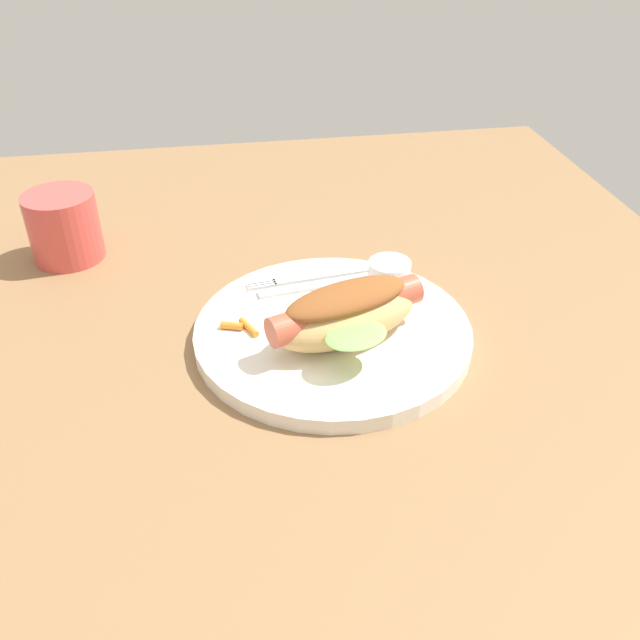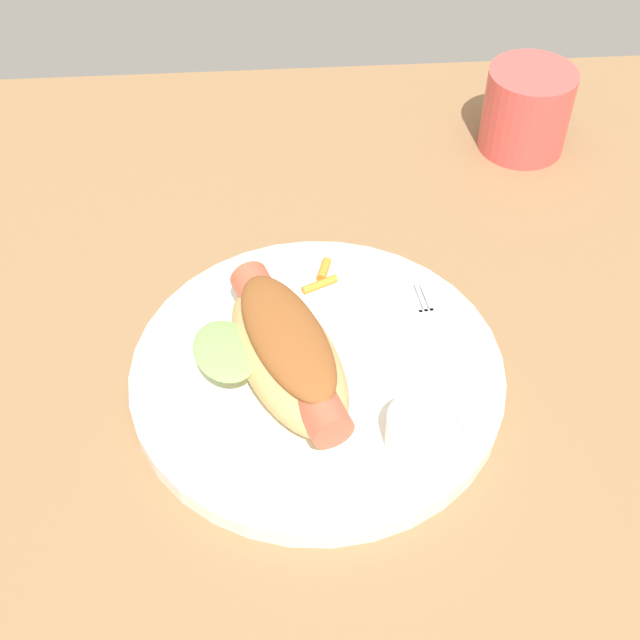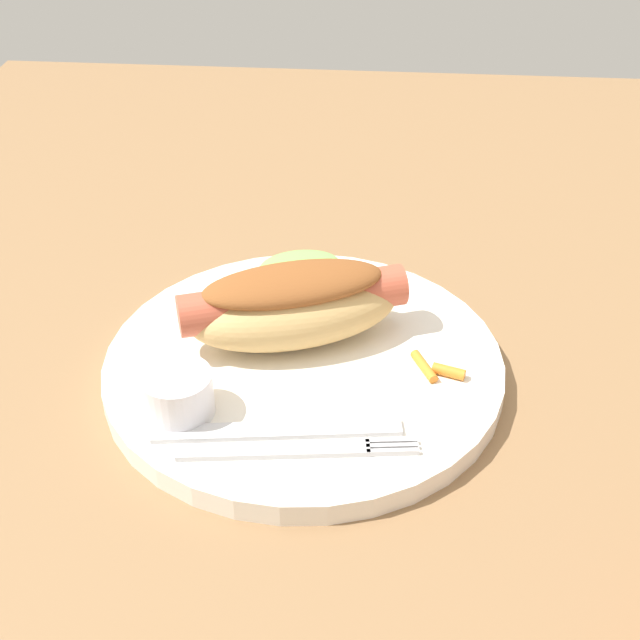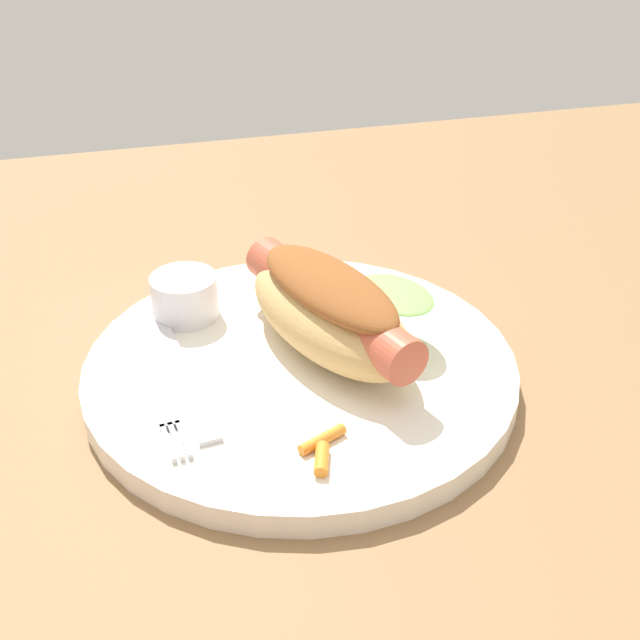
% 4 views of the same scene
% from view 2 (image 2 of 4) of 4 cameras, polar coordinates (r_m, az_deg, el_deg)
% --- Properties ---
extents(ground_plane, '(1.20, 0.90, 0.02)m').
position_cam_2_polar(ground_plane, '(0.65, -2.79, -5.30)').
color(ground_plane, olive).
extents(plate, '(0.28, 0.28, 0.02)m').
position_cam_2_polar(plate, '(0.64, -0.50, -3.62)').
color(plate, white).
rests_on(plate, ground_plane).
extents(hot_dog, '(0.13, 0.16, 0.06)m').
position_cam_2_polar(hot_dog, '(0.61, -2.58, -2.03)').
color(hot_dog, tan).
rests_on(hot_dog, plate).
extents(sauce_ramekin, '(0.05, 0.05, 0.03)m').
position_cam_2_polar(sauce_ramekin, '(0.59, 6.27, -7.39)').
color(sauce_ramekin, white).
rests_on(sauce_ramekin, plate).
extents(fork, '(0.03, 0.15, 0.00)m').
position_cam_2_polar(fork, '(0.65, 7.85, -2.49)').
color(fork, silver).
rests_on(fork, plate).
extents(knife, '(0.03, 0.16, 0.00)m').
position_cam_2_polar(knife, '(0.63, 6.62, -3.60)').
color(knife, silver).
rests_on(knife, plate).
extents(carrot_garnish, '(0.03, 0.04, 0.01)m').
position_cam_2_polar(carrot_garnish, '(0.70, -0.18, 2.86)').
color(carrot_garnish, orange).
rests_on(carrot_garnish, plate).
extents(drinking_cup, '(0.08, 0.08, 0.08)m').
position_cam_2_polar(drinking_cup, '(0.87, 13.30, 13.40)').
color(drinking_cup, '#D84C47').
rests_on(drinking_cup, ground_plane).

